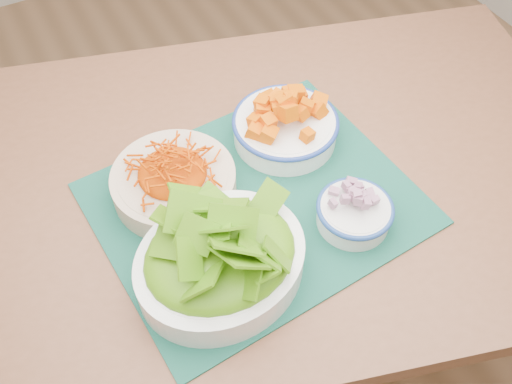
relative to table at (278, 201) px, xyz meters
The scene contains 7 objects.
ground 0.66m from the table, behind, with size 4.00×4.00×0.00m, color #AA7B52.
table is the anchor object (origin of this frame).
placemat 0.13m from the table, 146.33° to the right, with size 0.53×0.43×0.00m, color #0A332A.
carrot_bowl 0.24m from the table, 168.83° to the left, with size 0.23×0.23×0.08m.
squash_bowl 0.16m from the table, 53.09° to the left, with size 0.21×0.21×0.09m.
lettuce_bowl 0.29m from the table, 141.55° to the right, with size 0.31×0.28×0.13m.
onion_bowl 0.22m from the table, 72.39° to the right, with size 0.16×0.16×0.07m.
Camera 1 is at (-0.27, -0.60, 1.55)m, focal length 40.00 mm.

